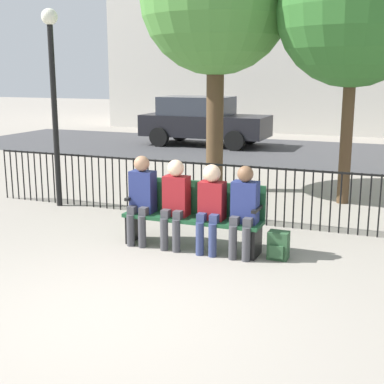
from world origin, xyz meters
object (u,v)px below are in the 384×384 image
Objects in this scene: seated_person_3 at (244,206)px; parked_car_0 at (203,120)px; park_bench at (194,212)px; backpack at (278,246)px; seated_person_2 at (211,203)px; lamp_post at (53,77)px; seated_person_0 at (141,195)px; seated_person_1 at (175,199)px; tree_0 at (354,10)px.

parked_car_0 reaches higher than seated_person_3.
park_bench reaches higher than backpack.
seated_person_2 is 4.08m from lamp_post.
seated_person_0 is at bearing -178.26° from backpack.
seated_person_1 is 10.85m from parked_car_0.
parked_car_0 is (-0.56, 8.86, -1.46)m from lamp_post.
seated_person_0 is 1.04× the size of seated_person_3.
seated_person_1 reaches higher than seated_person_2.
backpack is at bearing 3.89° from seated_person_2.
tree_0 is at bearing 76.42° from seated_person_3.
park_bench is 10.81m from parked_car_0.
tree_0 reaches higher than seated_person_3.
seated_person_1 is at bearing 179.84° from seated_person_2.
seated_person_1 is 0.52m from seated_person_2.
seated_person_0 is 2.03m from backpack.
seated_person_2 is at bearing -0.15° from seated_person_0.
park_bench is 0.56× the size of lamp_post.
park_bench is 0.37m from seated_person_2.
seated_person_0 is at bearing -123.45° from tree_0.
backpack is (1.44, 0.06, -0.52)m from seated_person_1.
seated_person_1 is 3.65m from lamp_post.
parked_car_0 is at bearing 111.46° from seated_person_2.
lamp_post is (-3.18, 1.28, 1.81)m from park_bench.
tree_0 is at bearing 56.55° from seated_person_0.
park_bench is 0.47× the size of parked_car_0.
tree_0 reaches higher than park_bench.
park_bench is 5.29× the size of backpack.
park_bench is at bearing -115.10° from tree_0.
parked_car_0 is (-4.04, 10.27, 0.16)m from seated_person_2.
seated_person_3 is at bearing -172.27° from backpack.
tree_0 is at bearing -51.26° from parked_car_0.
seated_person_1 is at bearing -150.76° from park_bench.
parked_car_0 is (-3.51, 10.27, 0.15)m from seated_person_1.
tree_0 is at bearing 64.90° from park_bench.
seated_person_2 reaches higher than park_bench.
lamp_post reaches higher than park_bench.
seated_person_1 reaches higher than seated_person_3.
seated_person_0 reaches higher than park_bench.
seated_person_3 is at bearing -9.81° from park_bench.
tree_0 reaches higher than parked_car_0.
lamp_post reaches higher than parked_car_0.
seated_person_0 reaches higher than backpack.
seated_person_2 is 1.05m from backpack.
tree_0 is at bearing 83.37° from backpack.
backpack is at bearing 1.74° from seated_person_0.
seated_person_1 reaches higher than park_bench.
seated_person_3 is 11.21m from parked_car_0.
lamp_post is (-3.47, 1.41, 1.62)m from seated_person_2.
seated_person_0 is at bearing 179.91° from seated_person_3.
backpack is at bearing -17.12° from lamp_post.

